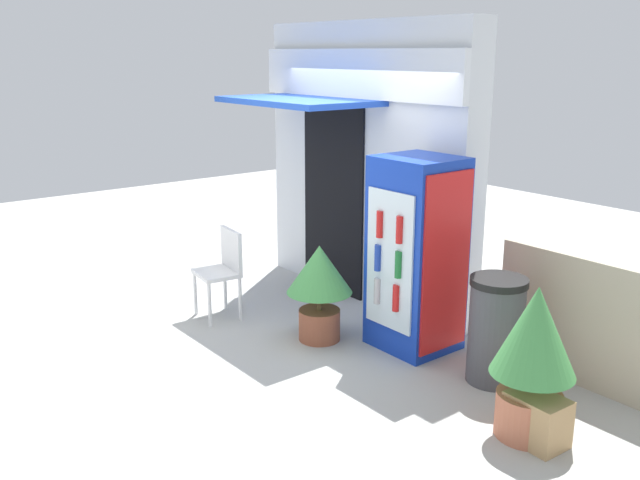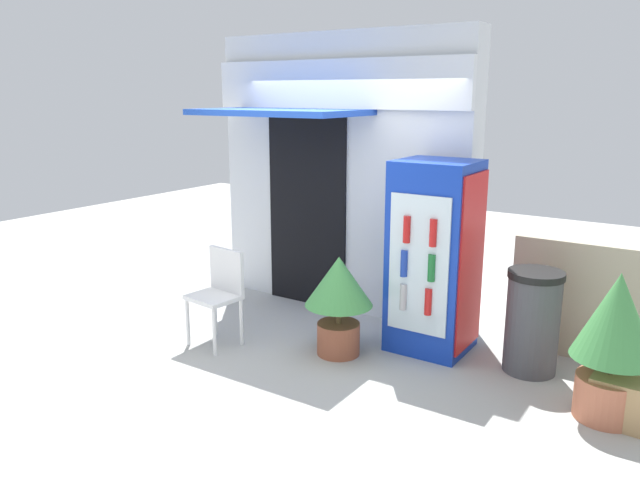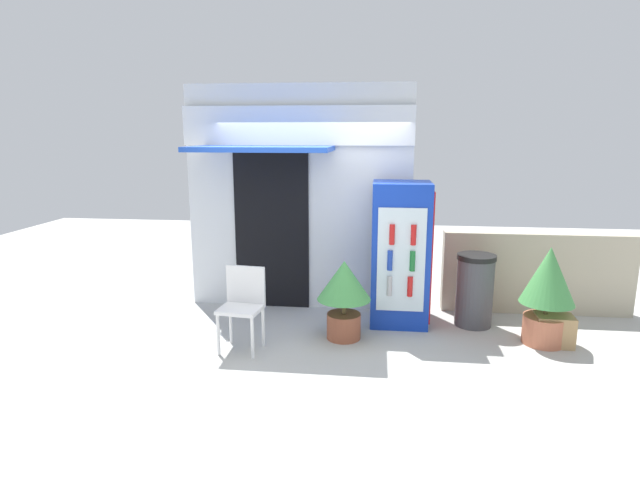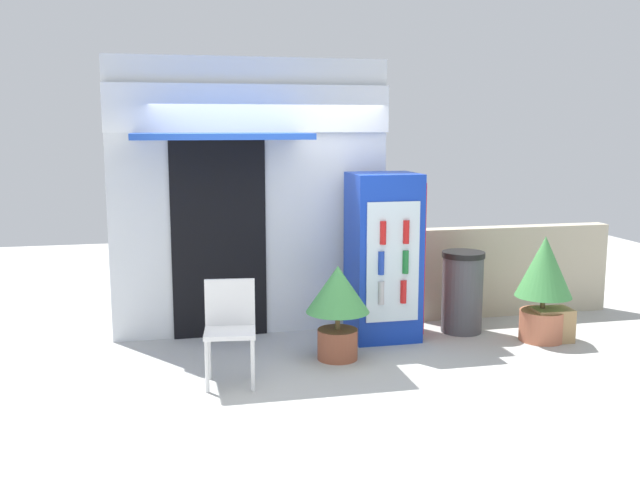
{
  "view_description": "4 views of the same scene",
  "coord_description": "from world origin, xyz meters",
  "px_view_note": "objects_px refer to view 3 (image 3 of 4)",
  "views": [
    {
      "loc": [
        5.36,
        -3.53,
        2.67
      ],
      "look_at": [
        0.5,
        0.29,
        0.99
      ],
      "focal_mm": 38.83,
      "sensor_mm": 36.0,
      "label": 1
    },
    {
      "loc": [
        3.3,
        -4.27,
        2.38
      ],
      "look_at": [
        0.29,
        0.28,
        1.07
      ],
      "focal_mm": 34.58,
      "sensor_mm": 36.0,
      "label": 2
    },
    {
      "loc": [
        0.87,
        -5.35,
        2.37
      ],
      "look_at": [
        0.22,
        0.24,
        1.18
      ],
      "focal_mm": 28.66,
      "sensor_mm": 36.0,
      "label": 3
    },
    {
      "loc": [
        -1.16,
        -6.25,
        2.28
      ],
      "look_at": [
        0.35,
        0.42,
        1.17
      ],
      "focal_mm": 39.84,
      "sensor_mm": 36.0,
      "label": 4
    }
  ],
  "objects_px": {
    "plastic_chair": "(243,301)",
    "potted_plant_near_shop": "(344,290)",
    "potted_plant_curbside": "(548,289)",
    "cardboard_box": "(554,330)",
    "drink_cooler": "(401,254)",
    "trash_bin": "(475,290)"
  },
  "relations": [
    {
      "from": "plastic_chair",
      "to": "potted_plant_near_shop",
      "type": "relative_size",
      "value": 0.99
    },
    {
      "from": "potted_plant_near_shop",
      "to": "drink_cooler",
      "type": "bearing_deg",
      "value": 42.44
    },
    {
      "from": "plastic_chair",
      "to": "cardboard_box",
      "type": "distance_m",
      "value": 3.52
    },
    {
      "from": "cardboard_box",
      "to": "drink_cooler",
      "type": "bearing_deg",
      "value": 162.93
    },
    {
      "from": "potted_plant_near_shop",
      "to": "potted_plant_curbside",
      "type": "distance_m",
      "value": 2.29
    },
    {
      "from": "potted_plant_curbside",
      "to": "cardboard_box",
      "type": "xyz_separation_m",
      "value": [
        0.1,
        -0.04,
        -0.48
      ]
    },
    {
      "from": "trash_bin",
      "to": "cardboard_box",
      "type": "height_order",
      "value": "trash_bin"
    },
    {
      "from": "plastic_chair",
      "to": "cardboard_box",
      "type": "xyz_separation_m",
      "value": [
        3.47,
        0.48,
        -0.37
      ]
    },
    {
      "from": "potted_plant_curbside",
      "to": "cardboard_box",
      "type": "distance_m",
      "value": 0.49
    },
    {
      "from": "potted_plant_near_shop",
      "to": "cardboard_box",
      "type": "height_order",
      "value": "potted_plant_near_shop"
    },
    {
      "from": "drink_cooler",
      "to": "potted_plant_curbside",
      "type": "bearing_deg",
      "value": -16.8
    },
    {
      "from": "trash_bin",
      "to": "cardboard_box",
      "type": "bearing_deg",
      "value": -33.89
    },
    {
      "from": "plastic_chair",
      "to": "potted_plant_near_shop",
      "type": "height_order",
      "value": "potted_plant_near_shop"
    },
    {
      "from": "potted_plant_near_shop",
      "to": "potted_plant_curbside",
      "type": "bearing_deg",
      "value": 2.87
    },
    {
      "from": "plastic_chair",
      "to": "potted_plant_near_shop",
      "type": "xyz_separation_m",
      "value": [
        1.09,
        0.4,
        0.04
      ]
    },
    {
      "from": "potted_plant_near_shop",
      "to": "cardboard_box",
      "type": "xyz_separation_m",
      "value": [
        2.38,
        0.08,
        -0.41
      ]
    },
    {
      "from": "potted_plant_near_shop",
      "to": "trash_bin",
      "type": "distance_m",
      "value": 1.7
    },
    {
      "from": "plastic_chair",
      "to": "cardboard_box",
      "type": "bearing_deg",
      "value": 7.88
    },
    {
      "from": "potted_plant_near_shop",
      "to": "potted_plant_curbside",
      "type": "height_order",
      "value": "potted_plant_curbside"
    },
    {
      "from": "potted_plant_curbside",
      "to": "plastic_chair",
      "type": "bearing_deg",
      "value": -171.27
    },
    {
      "from": "drink_cooler",
      "to": "plastic_chair",
      "type": "xyz_separation_m",
      "value": [
        -1.75,
        -1.01,
        -0.34
      ]
    },
    {
      "from": "potted_plant_near_shop",
      "to": "potted_plant_curbside",
      "type": "relative_size",
      "value": 0.83
    }
  ]
}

